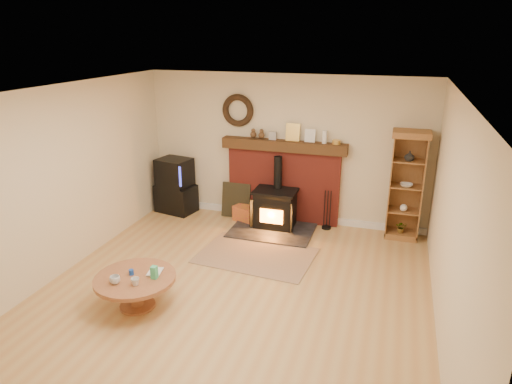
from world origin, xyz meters
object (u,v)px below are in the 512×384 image
(wood_stove, at_px, (275,210))
(curio_cabinet, at_px, (406,185))
(tv_unit, at_px, (175,187))
(coffee_table, at_px, (135,282))

(wood_stove, bearing_deg, curio_cabinet, 7.60)
(tv_unit, distance_m, coffee_table, 3.24)
(coffee_table, bearing_deg, curio_cabinet, 45.54)
(tv_unit, relative_size, coffee_table, 1.04)
(curio_cabinet, height_order, coffee_table, curio_cabinet)
(curio_cabinet, xyz_separation_m, coffee_table, (-3.10, -3.16, -0.56))
(wood_stove, relative_size, curio_cabinet, 0.78)
(tv_unit, xyz_separation_m, coffee_table, (1.01, -3.08, -0.15))
(wood_stove, bearing_deg, tv_unit, 174.33)
(wood_stove, distance_m, curio_cabinet, 2.21)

